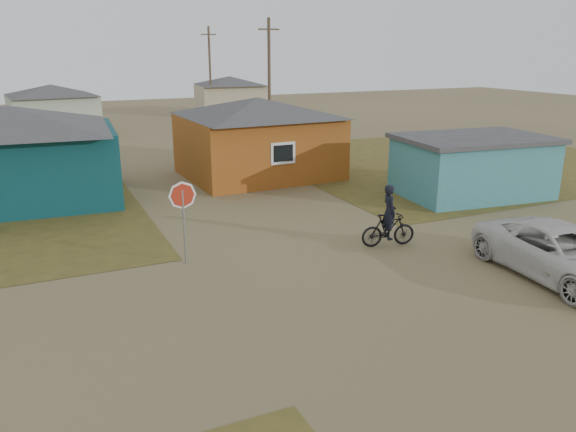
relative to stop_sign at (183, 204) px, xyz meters
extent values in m
plane|color=olive|center=(3.96, -3.70, -1.86)|extent=(120.00, 120.00, 0.00)
cube|color=brown|center=(17.96, 9.30, -1.85)|extent=(20.00, 18.00, 0.00)
cube|color=#093136|center=(-4.54, 9.80, -0.36)|extent=(8.40, 6.54, 3.00)
pyramid|color=#363639|center=(-4.54, 9.80, 1.64)|extent=(8.93, 7.08, 1.00)
cube|color=#954C17|center=(6.46, 10.30, -0.36)|extent=(7.21, 6.24, 3.00)
pyramid|color=#363639|center=(6.46, 10.30, 1.59)|extent=(7.72, 6.76, 0.90)
cube|color=silver|center=(6.46, 7.27, -0.21)|extent=(1.20, 0.06, 1.00)
cube|color=black|center=(6.46, 7.24, -0.21)|extent=(0.95, 0.04, 0.75)
cube|color=teal|center=(13.46, 2.80, -0.66)|extent=(6.39, 4.61, 2.40)
cube|color=#363639|center=(13.46, 2.80, 0.64)|extent=(6.71, 4.93, 0.20)
cube|color=#AAB99F|center=(-2.04, 30.30, -0.46)|extent=(6.49, 5.60, 2.80)
pyramid|color=#363639|center=(-2.04, 30.30, 1.34)|extent=(7.04, 6.15, 0.80)
cube|color=tan|center=(13.96, 36.30, -0.46)|extent=(6.41, 5.50, 2.80)
pyramid|color=#363639|center=(13.96, 36.30, 1.34)|extent=(6.95, 6.05, 0.80)
cylinder|color=brown|center=(10.46, 18.30, 2.14)|extent=(0.20, 0.20, 8.00)
cube|color=brown|center=(10.46, 18.30, 5.44)|extent=(1.40, 0.10, 0.10)
cylinder|color=brown|center=(11.46, 34.30, 2.14)|extent=(0.20, 0.20, 8.00)
cube|color=brown|center=(11.46, 34.30, 5.44)|extent=(1.40, 0.10, 0.10)
cylinder|color=gray|center=(0.00, 0.00, -0.72)|extent=(0.07, 0.07, 2.28)
imported|color=black|center=(6.41, -1.21, -1.31)|extent=(1.88, 0.87, 1.09)
imported|color=black|center=(6.41, -1.21, -0.70)|extent=(0.55, 0.73, 1.79)
imported|color=silver|center=(9.29, -5.46, -1.12)|extent=(2.83, 5.48, 1.48)
camera|label=1|loc=(-3.79, -15.58, 4.38)|focal=35.00mm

